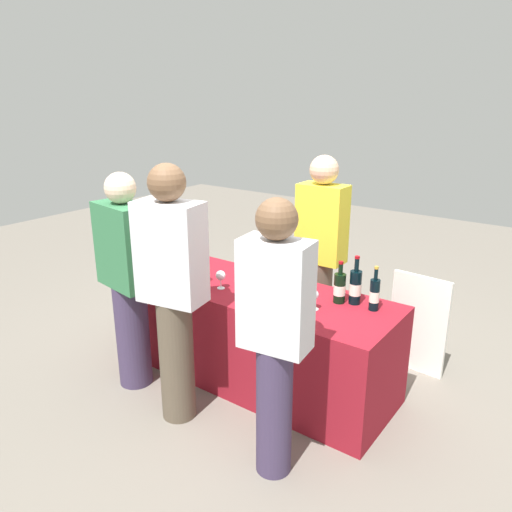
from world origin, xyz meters
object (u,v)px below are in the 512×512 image
object	(u,v)px
guest_2	(275,333)
menu_board	(418,324)
wine_glass_0	(203,269)
wine_bottle_1	(279,272)
wine_glass_4	(314,296)
guest_0	(128,277)
wine_bottle_2	(340,288)
guest_1	(173,288)
wine_bottle_4	(374,294)
server_pouring	(321,251)
wine_glass_2	(256,282)
wine_bottle_3	(355,287)
wine_glass_1	(221,276)
wine_bottle_0	(251,267)
wine_glass_3	(290,295)

from	to	relation	value
guest_2	menu_board	bearing A→B (deg)	72.24
wine_glass_0	menu_board	distance (m)	1.69
wine_bottle_1	wine_glass_4	xyz separation A→B (m)	(0.40, -0.20, -0.02)
wine_glass_0	guest_0	xyz separation A→B (m)	(-0.29, -0.46, 0.01)
wine_bottle_2	guest_1	distance (m)	1.10
wine_bottle_4	server_pouring	size ratio (longest dim) A/B	0.18
wine_glass_0	wine_glass_4	xyz separation A→B (m)	(0.91, 0.06, -0.00)
server_pouring	menu_board	distance (m)	0.93
wine_bottle_2	wine_glass_2	bearing A→B (deg)	-157.34
wine_glass_0	menu_board	world-z (taller)	wine_glass_0
wine_bottle_3	wine_glass_2	world-z (taller)	wine_bottle_3
wine_glass_1	wine_bottle_4	bearing A→B (deg)	16.16
wine_bottle_0	wine_bottle_2	size ratio (longest dim) A/B	1.07
wine_glass_2	menu_board	distance (m)	1.33
guest_2	menu_board	size ratio (longest dim) A/B	2.05
wine_glass_3	server_pouring	size ratio (longest dim) A/B	0.08
wine_glass_2	wine_glass_3	xyz separation A→B (m)	(0.32, -0.06, 0.00)
wine_bottle_0	wine_bottle_2	bearing A→B (deg)	3.20
wine_bottle_1	wine_glass_4	bearing A→B (deg)	-26.44
wine_bottle_2	wine_glass_0	bearing A→B (deg)	-165.49
wine_bottle_1	menu_board	distance (m)	1.17
wine_bottle_1	server_pouring	xyz separation A→B (m)	(0.07, 0.47, 0.05)
wine_bottle_0	wine_glass_4	world-z (taller)	wine_bottle_0
wine_glass_3	wine_glass_4	world-z (taller)	same
wine_glass_4	menu_board	bearing A→B (deg)	64.92
wine_bottle_1	wine_glass_1	size ratio (longest dim) A/B	2.35
wine_bottle_0	guest_0	distance (m)	0.89
wine_bottle_3	wine_bottle_4	distance (m)	0.15
wine_bottle_1	guest_0	xyz separation A→B (m)	(-0.81, -0.71, -0.00)
wine_bottle_2	menu_board	world-z (taller)	wine_bottle_2
wine_glass_4	wine_bottle_0	bearing A→B (deg)	165.69
wine_glass_1	menu_board	size ratio (longest dim) A/B	0.17
wine_bottle_2	wine_bottle_4	size ratio (longest dim) A/B	0.97
wine_glass_2	guest_2	xyz separation A→B (m)	(0.59, -0.64, 0.05)
guest_0	wine_glass_4	bearing A→B (deg)	31.87
wine_bottle_2	wine_glass_2	size ratio (longest dim) A/B	2.20
wine_bottle_3	wine_glass_1	world-z (taller)	wine_bottle_3
wine_glass_3	wine_glass_1	bearing A→B (deg)	179.66
wine_glass_4	guest_2	xyz separation A→B (m)	(0.14, -0.66, 0.05)
guest_2	wine_glass_4	bearing A→B (deg)	94.50
guest_2	menu_board	xyz separation A→B (m)	(0.28, 1.55, -0.48)
wine_bottle_2	server_pouring	size ratio (longest dim) A/B	0.18
wine_glass_3	wine_bottle_3	bearing A→B (deg)	47.30
server_pouring	wine_bottle_0	bearing A→B (deg)	57.87
wine_bottle_0	wine_glass_2	size ratio (longest dim) A/B	2.34
wine_bottle_1	wine_glass_1	world-z (taller)	wine_bottle_1
server_pouring	guest_2	size ratio (longest dim) A/B	1.03
wine_glass_4	guest_1	xyz separation A→B (m)	(-0.66, -0.61, 0.09)
wine_glass_0	wine_bottle_2	bearing A→B (deg)	14.51
wine_glass_0	server_pouring	size ratio (longest dim) A/B	0.09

